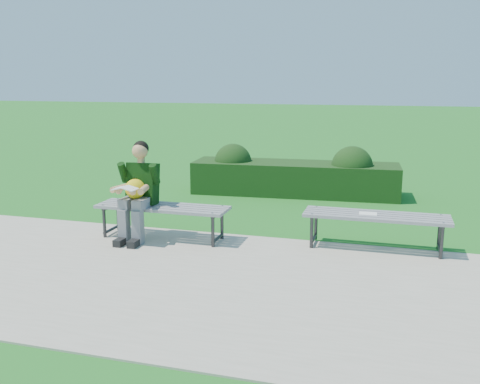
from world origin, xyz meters
TOP-DOWN VIEW (x-y plane):
  - ground at (0.00, 0.00)m, footprint 80.00×80.00m
  - walkway at (0.00, -1.75)m, footprint 30.00×3.50m
  - hedge at (-0.14, 2.97)m, footprint 3.89×1.21m
  - bench_left at (-1.33, -0.43)m, footprint 1.80×0.50m
  - bench_right at (1.45, -0.12)m, footprint 1.80×0.50m
  - seated_boy at (-1.63, -0.53)m, footprint 0.56×0.76m
  - paper_sheet at (1.35, -0.12)m, footprint 0.23×0.17m

SIDE VIEW (x-z plane):
  - ground at x=0.00m, z-range 0.00..0.00m
  - walkway at x=0.00m, z-range 0.00..0.02m
  - hedge at x=-0.14m, z-range -0.10..0.85m
  - bench_left at x=-1.33m, z-range 0.19..0.64m
  - bench_right at x=1.45m, z-range 0.19..0.64m
  - paper_sheet at x=1.35m, z-range 0.47..0.48m
  - seated_boy at x=-1.63m, z-range 0.06..1.37m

